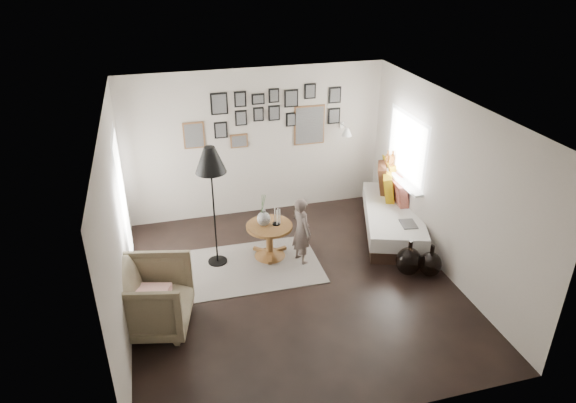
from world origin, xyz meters
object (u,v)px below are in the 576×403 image
object	(u,v)px
pedestal_table	(270,242)
magazine_basket	(151,323)
child	(301,231)
armchair	(151,298)
vase	(264,216)
demijohn_small	(430,264)
demijohn_large	(409,261)
daybed	(390,213)
floor_lamp	(211,164)

from	to	relation	value
pedestal_table	magazine_basket	distance (m)	2.29
child	armchair	bearing A→B (deg)	95.00
pedestal_table	vase	size ratio (longest dim) A/B	1.40
pedestal_table	child	distance (m)	0.57
pedestal_table	demijohn_small	distance (m)	2.43
vase	demijohn_large	size ratio (longest dim) A/B	0.90
pedestal_table	magazine_basket	bearing A→B (deg)	-143.58
armchair	magazine_basket	size ratio (longest dim) A/B	2.52
pedestal_table	armchair	world-z (taller)	armchair
pedestal_table	daybed	world-z (taller)	daybed
magazine_basket	demijohn_small	xyz separation A→B (m)	(4.00, 0.25, 0.00)
daybed	pedestal_table	bearing A→B (deg)	-153.40
child	vase	bearing A→B (deg)	44.33
pedestal_table	child	world-z (taller)	child
demijohn_large	child	size ratio (longest dim) A/B	0.52
armchair	demijohn_large	size ratio (longest dim) A/B	1.71
floor_lamp	demijohn_small	xyz separation A→B (m)	(2.97, -1.16, -1.44)
demijohn_large	demijohn_small	xyz separation A→B (m)	(0.29, -0.12, -0.02)
floor_lamp	child	distance (m)	1.69
floor_lamp	magazine_basket	xyz separation A→B (m)	(-1.03, -1.40, -1.44)
daybed	child	size ratio (longest dim) A/B	2.06
pedestal_table	daybed	size ratio (longest dim) A/B	0.32
daybed	demijohn_small	xyz separation A→B (m)	(-0.00, -1.38, -0.12)
daybed	demijohn_large	size ratio (longest dim) A/B	3.94
vase	child	bearing A→B (deg)	-27.81
armchair	pedestal_table	bearing A→B (deg)	-43.33
vase	daybed	xyz separation A→B (m)	(2.24, 0.24, -0.40)
pedestal_table	floor_lamp	bearing A→B (deg)	176.92
pedestal_table	demijohn_small	world-z (taller)	pedestal_table
demijohn_large	floor_lamp	bearing A→B (deg)	158.81
vase	demijohn_small	bearing A→B (deg)	-26.92
floor_lamp	demijohn_large	bearing A→B (deg)	-21.19
pedestal_table	floor_lamp	world-z (taller)	floor_lamp
vase	demijohn_large	distance (m)	2.25
armchair	child	bearing A→B (deg)	-53.99
floor_lamp	daybed	bearing A→B (deg)	4.22
magazine_basket	daybed	bearing A→B (deg)	22.10
vase	armchair	world-z (taller)	vase
demijohn_large	demijohn_small	distance (m)	0.32
pedestal_table	child	xyz separation A→B (m)	(0.43, -0.25, 0.28)
vase	floor_lamp	distance (m)	1.18
vase	magazine_basket	distance (m)	2.30
vase	demijohn_small	distance (m)	2.56
magazine_basket	demijohn_small	size ratio (longest dim) A/B	0.75
pedestal_table	floor_lamp	xyz separation A→B (m)	(-0.82, 0.04, 1.37)
demijohn_small	daybed	bearing A→B (deg)	89.91
daybed	child	xyz separation A→B (m)	(-1.72, -0.51, 0.22)
demijohn_large	demijohn_small	world-z (taller)	demijohn_large
demijohn_small	magazine_basket	bearing A→B (deg)	-176.47
vase	magazine_basket	bearing A→B (deg)	-141.95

